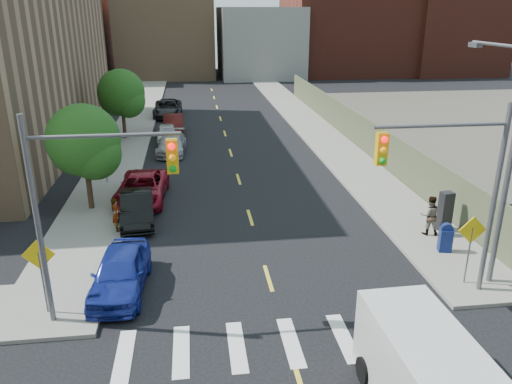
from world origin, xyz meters
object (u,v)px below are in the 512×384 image
object	(u,v)px
parked_car_silver	(172,144)
cargo_van	(428,379)
parked_car_white	(167,134)
parked_car_grey	(168,108)
parked_car_blue	(120,272)
parked_car_maroon	(174,124)
mailbox	(446,238)
parked_car_red	(142,188)
payphone	(445,211)
pedestrian_east	(430,215)
pedestrian_west	(116,214)
parked_car_black	(137,208)

from	to	relation	value
parked_car_silver	cargo_van	bearing A→B (deg)	-71.12
parked_car_white	parked_car_grey	size ratio (longest dim) A/B	0.72
parked_car_blue	parked_car_maroon	size ratio (longest dim) A/B	0.97
parked_car_silver	mailbox	distance (m)	21.14
parked_car_grey	cargo_van	distance (m)	40.04
parked_car_red	parked_car_white	xyz separation A→B (m)	(0.85, 12.64, -0.05)
parked_car_blue	payphone	size ratio (longest dim) A/B	2.47
parked_car_red	payphone	distance (m)	15.35
parked_car_blue	parked_car_red	distance (m)	9.19
parked_car_red	pedestrian_east	distance (m)	14.65
parked_car_red	parked_car_silver	bearing A→B (deg)	85.68
parked_car_silver	pedestrian_east	world-z (taller)	pedestrian_east
payphone	cargo_van	bearing A→B (deg)	-127.70
parked_car_blue	parked_car_maroon	distance (m)	24.81
parked_car_grey	payphone	bearing A→B (deg)	-64.50
parked_car_white	pedestrian_west	world-z (taller)	pedestrian_west
payphone	parked_car_blue	bearing A→B (deg)	-175.57
parked_car_black	parked_car_grey	distance (m)	25.55
parked_car_black	payphone	size ratio (longest dim) A/B	2.37
mailbox	parked_car_black	bearing A→B (deg)	170.16
parked_car_silver	pedestrian_west	size ratio (longest dim) A/B	2.97
parked_car_black	parked_car_silver	distance (m)	12.35
parked_car_maroon	parked_car_grey	distance (m)	7.24
pedestrian_west	parked_car_black	bearing A→B (deg)	-44.16
parked_car_blue	parked_car_white	distance (m)	21.84
payphone	pedestrian_west	xyz separation A→B (m)	(-14.98, 1.87, -0.13)
cargo_van	pedestrian_west	xyz separation A→B (m)	(-9.10, 12.47, -0.32)
parked_car_maroon	cargo_van	xyz separation A→B (m)	(7.00, -32.07, 0.49)
parked_car_blue	parked_car_grey	world-z (taller)	parked_car_grey
parked_car_red	parked_car_white	distance (m)	12.67
payphone	pedestrian_west	distance (m)	15.09
parked_car_grey	parked_car_white	bearing A→B (deg)	-88.23
parked_car_white	parked_car_black	bearing A→B (deg)	-96.03
parked_car_white	mailbox	xyz separation A→B (m)	(12.33, -20.59, 0.07)
parked_car_maroon	pedestrian_east	bearing A→B (deg)	-61.60
parked_car_maroon	pedestrian_east	distance (m)	24.88
payphone	parked_car_white	bearing A→B (deg)	117.03
parked_car_blue	payphone	distance (m)	14.56
parked_car_grey	mailbox	size ratio (longest dim) A/B	4.48
parked_car_silver	parked_car_maroon	size ratio (longest dim) A/B	1.00
parked_car_silver	cargo_van	size ratio (longest dim) A/B	0.89
parked_car_blue	pedestrian_east	world-z (taller)	pedestrian_east
pedestrian_west	pedestrian_east	bearing A→B (deg)	-110.86
payphone	pedestrian_east	bearing A→B (deg)	-168.12
parked_car_black	parked_car_maroon	world-z (taller)	parked_car_maroon
parked_car_silver	parked_car_maroon	xyz separation A→B (m)	(0.00, 6.06, 0.09)
parked_car_silver	parked_car_grey	size ratio (longest dim) A/B	0.83
parked_car_blue	parked_car_white	bearing A→B (deg)	91.20
parked_car_blue	pedestrian_west	xyz separation A→B (m)	(-0.80, 5.17, 0.17)
mailbox	pedestrian_west	distance (m)	14.53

